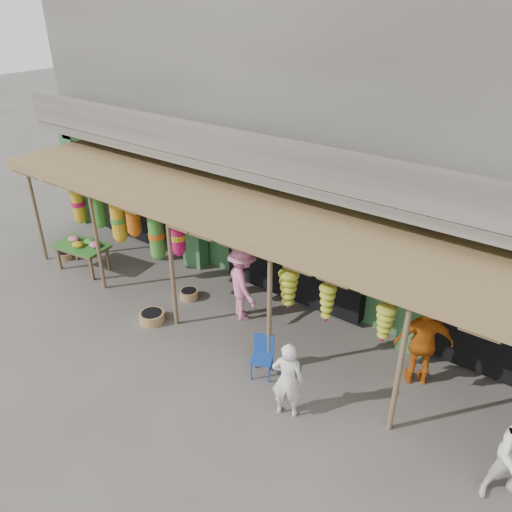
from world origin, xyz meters
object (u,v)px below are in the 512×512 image
Objects in this scene: flower_table at (82,246)px; person_front at (288,380)px; person_vendor at (424,343)px; person_shopper at (243,283)px; blue_chair at (263,353)px.

flower_table is 1.01× the size of person_front.
person_vendor is (8.59, 1.09, 0.22)m from flower_table.
flower_table is at bearing -30.84° from person_front.
person_vendor is at bearing -0.82° from flower_table.
person_shopper is (-3.93, -0.31, -0.02)m from person_vendor.
flower_table is at bearing -25.22° from person_vendor.
blue_chair is at bearing -0.27° from person_vendor.
blue_chair is 0.46× the size of person_vendor.
blue_chair is 1.15m from person_front.
person_vendor reaches higher than flower_table.
person_shopper is (4.67, 0.78, 0.20)m from flower_table.
person_shopper is at bearing 1.49° from flower_table.
person_front is 0.85× the size of person_shopper.
blue_chair is (6.13, -0.46, -0.22)m from flower_table.
person_vendor reaches higher than person_shopper.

